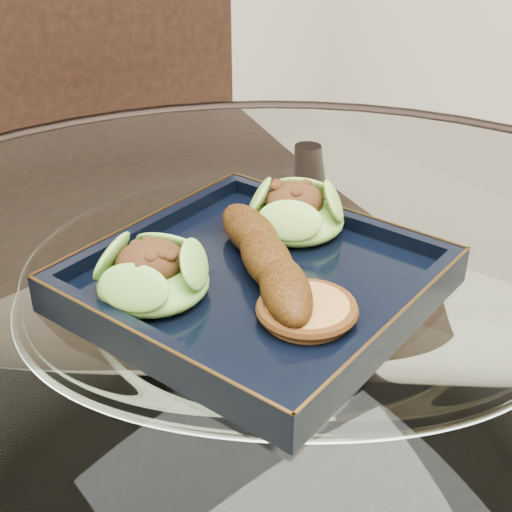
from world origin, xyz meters
TOP-DOWN VIEW (x-y plane):
  - dining_table at (-0.00, -0.00)m, footprint 1.13×1.13m
  - dining_chair at (0.13, 0.52)m, footprint 0.58×0.58m
  - navy_plate at (0.00, 0.04)m, footprint 0.33×0.33m
  - lettuce_wrap_left at (-0.08, 0.07)m, footprint 0.11×0.11m
  - lettuce_wrap_right at (0.08, 0.08)m, footprint 0.12×0.12m
  - roasted_plantain at (0.01, 0.03)m, footprint 0.11×0.19m
  - crumb_patty at (-0.01, -0.03)m, footprint 0.09×0.09m

SIDE VIEW (x-z plane):
  - dining_table at x=0.00m, z-range 0.21..0.98m
  - dining_chair at x=0.13m, z-range 0.06..1.14m
  - navy_plate at x=0.00m, z-range 0.76..0.78m
  - crumb_patty at x=-0.01m, z-range 0.78..0.80m
  - lettuce_wrap_left at x=-0.08m, z-range 0.78..0.82m
  - lettuce_wrap_right at x=0.08m, z-range 0.78..0.82m
  - roasted_plantain at x=0.01m, z-range 0.78..0.82m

